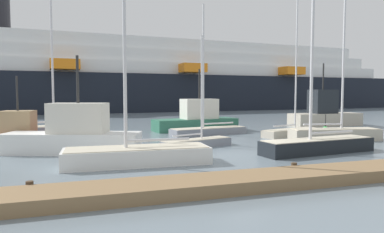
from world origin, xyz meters
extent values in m
plane|color=slate|center=(0.00, 0.00, 0.00)|extent=(600.00, 600.00, 0.00)
cube|color=olive|center=(0.00, -5.98, 0.22)|extent=(24.82, 1.88, 0.45)
cylinder|color=#423323|center=(-9.93, -4.94, 0.27)|extent=(0.24, 0.24, 0.54)
cylinder|color=#423323|center=(0.00, -4.94, 0.27)|extent=(0.24, 0.24, 0.54)
cube|color=gray|center=(1.62, 9.51, 0.27)|extent=(6.69, 2.79, 0.55)
cube|color=beige|center=(1.62, 9.51, 0.57)|extent=(6.42, 2.61, 0.04)
cylinder|color=silver|center=(1.11, 9.41, 5.51)|extent=(0.16, 0.16, 9.92)
cylinder|color=silver|center=(2.55, 9.68, 0.90)|extent=(2.90, 0.67, 0.12)
cube|color=black|center=(4.45, -0.64, 0.39)|extent=(7.23, 2.34, 0.78)
cube|color=beige|center=(4.45, -0.64, 0.80)|extent=(6.93, 2.19, 0.04)
cylinder|color=silver|center=(3.89, -0.70, 6.89)|extent=(0.17, 0.17, 12.21)
cylinder|color=silver|center=(5.48, -0.53, 1.13)|extent=(3.19, 0.48, 0.14)
cube|color=gray|center=(-1.41, 3.50, 0.24)|extent=(4.97, 2.63, 0.48)
cube|color=beige|center=(-1.41, 3.50, 0.50)|extent=(4.75, 2.48, 0.04)
cylinder|color=silver|center=(-1.04, 3.62, 3.75)|extent=(0.12, 0.12, 6.54)
cylinder|color=silver|center=(-2.07, 3.28, 0.83)|extent=(2.10, 0.78, 0.09)
cube|color=#BCB29E|center=(7.53, 6.62, 0.27)|extent=(5.56, 2.80, 0.53)
cube|color=beige|center=(7.53, 6.62, 0.55)|extent=(5.32, 2.64, 0.04)
cylinder|color=silver|center=(7.95, 6.74, 5.60)|extent=(0.13, 0.13, 10.13)
cylinder|color=silver|center=(6.78, 6.40, 0.88)|extent=(2.36, 0.77, 0.10)
cube|color=gray|center=(-10.91, 11.79, 0.41)|extent=(7.09, 3.08, 0.82)
cube|color=beige|center=(-10.91, 11.79, 0.84)|extent=(6.79, 2.88, 0.04)
cylinder|color=silver|center=(-10.37, 11.89, 6.46)|extent=(0.16, 0.16, 11.27)
cylinder|color=silver|center=(-11.89, 11.62, 1.17)|extent=(3.06, 0.67, 0.13)
cube|color=#BCB29E|center=(9.01, 3.43, 0.41)|extent=(6.60, 2.72, 0.83)
cube|color=beige|center=(9.01, 3.43, 0.85)|extent=(6.32, 2.54, 0.04)
cylinder|color=silver|center=(9.51, 3.33, 6.24)|extent=(0.15, 0.15, 10.82)
cylinder|color=silver|center=(8.09, 3.59, 1.18)|extent=(2.86, 0.63, 0.12)
cube|color=white|center=(-5.78, -0.73, 0.40)|extent=(6.92, 2.30, 0.80)
cube|color=beige|center=(-5.78, -0.73, 0.82)|extent=(6.64, 2.12, 0.04)
cylinder|color=silver|center=(-6.32, -0.71, 5.30)|extent=(0.16, 0.16, 9.00)
cylinder|color=silver|center=(-4.79, -0.77, 1.15)|extent=(3.08, 0.26, 0.13)
cube|color=maroon|center=(-11.80, 6.88, 0.44)|extent=(6.44, 3.07, 0.87)
cube|color=#A3845B|center=(-12.10, 6.93, 1.58)|extent=(2.10, 1.88, 1.42)
cylinder|color=#262626|center=(-12.10, 6.93, 3.38)|extent=(0.12, 0.12, 2.16)
cube|color=#BCB29E|center=(15.93, 13.13, 0.66)|extent=(7.74, 2.41, 1.31)
cube|color=#1E2328|center=(15.55, 13.12, 2.54)|extent=(2.60, 1.79, 2.45)
cylinder|color=#262626|center=(15.55, 13.12, 5.11)|extent=(0.15, 0.15, 2.70)
cube|color=#2D6B51|center=(1.63, 13.01, 0.53)|extent=(7.99, 3.27, 1.06)
cube|color=silver|center=(2.01, 13.06, 1.96)|extent=(3.36, 2.16, 1.82)
cylinder|color=#262626|center=(2.01, 13.06, 4.23)|extent=(0.16, 0.16, 2.72)
cube|color=white|center=(-8.82, 3.63, 0.57)|extent=(7.90, 4.55, 1.15)
cube|color=silver|center=(-8.46, 3.51, 1.99)|extent=(3.49, 2.58, 1.69)
cylinder|color=#262626|center=(-8.46, 3.51, 4.17)|extent=(0.15, 0.15, 2.66)
sphere|color=green|center=(11.92, 8.07, 0.26)|extent=(0.52, 0.52, 0.52)
cylinder|color=black|center=(11.92, 8.07, 1.03)|extent=(0.06, 0.06, 1.03)
sphere|color=red|center=(-7.03, 7.19, 0.35)|extent=(0.71, 0.71, 0.71)
cylinder|color=black|center=(-7.03, 7.19, 1.20)|extent=(0.06, 0.06, 0.98)
cube|color=black|center=(-0.48, 51.60, 3.42)|extent=(125.30, 26.24, 6.84)
cube|color=white|center=(-0.48, 51.60, 7.96)|extent=(115.23, 23.44, 2.24)
cube|color=white|center=(-0.48, 51.60, 10.20)|extent=(108.31, 22.04, 2.24)
cube|color=white|center=(-0.48, 51.60, 12.44)|extent=(101.40, 20.63, 2.24)
cube|color=orange|center=(-10.69, 41.79, 7.96)|extent=(4.71, 3.79, 1.57)
cube|color=orange|center=(11.02, 43.34, 7.96)|extent=(4.71, 3.79, 1.57)
cube|color=orange|center=(32.73, 44.89, 7.96)|extent=(4.71, 3.79, 1.57)
camera|label=1|loc=(-8.26, -17.09, 3.38)|focal=32.51mm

